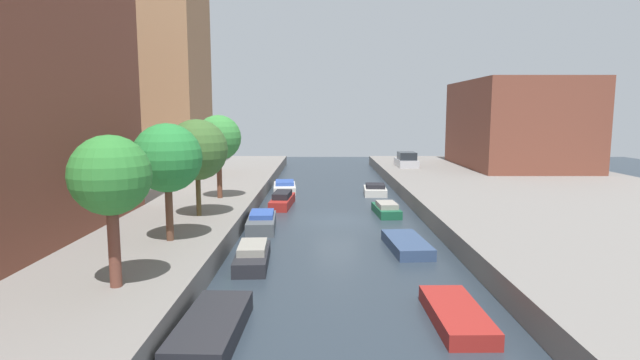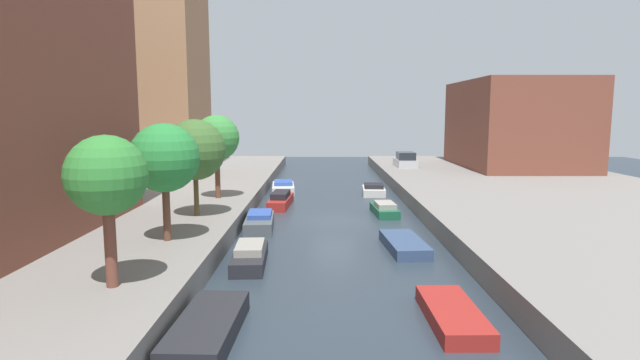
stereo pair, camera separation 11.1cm
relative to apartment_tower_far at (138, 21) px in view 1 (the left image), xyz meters
The scene contains 19 objects.
ground_plane 25.65m from the apartment_tower_far, 42.25° to the right, with size 84.00×84.00×0.00m, color #28333D.
quay_left 19.73m from the apartment_tower_far, 86.06° to the right, with size 20.00×64.00×1.00m, color gray.
quay_right 36.73m from the apartment_tower_far, 25.12° to the right, with size 20.00×64.00×1.00m, color gray.
apartment_tower_far is the anchor object (origin of this frame).
low_block_right 35.51m from the apartment_tower_far, ahead, with size 10.00×14.73×8.24m, color brown.
street_tree_0 31.44m from the apartment_tower_far, 72.82° to the right, with size 2.39×2.39×4.61m.
street_tree_1 26.44m from the apartment_tower_far, 68.99° to the right, with size 2.80×2.80×4.82m.
street_tree_2 22.23m from the apartment_tower_far, 63.88° to the right, with size 3.08×3.08×4.92m.
street_tree_3 17.93m from the apartment_tower_far, 54.97° to the right, with size 2.77×2.77×5.09m.
parked_car 27.02m from the apartment_tower_far, 13.16° to the left, with size 1.83×4.05×1.43m.
moored_boat_left_1 35.10m from the apartment_tower_far, 68.20° to the right, with size 1.75×4.34×0.61m.
moored_boat_left_2 29.48m from the apartment_tower_far, 62.14° to the right, with size 1.48×3.84×0.87m.
moored_boat_left_3 24.63m from the apartment_tower_far, 54.80° to the right, with size 1.65×3.84×0.92m.
moored_boat_left_4 20.98m from the apartment_tower_far, 39.11° to the right, with size 1.52×4.44×1.00m.
moored_boat_left_5 18.56m from the apartment_tower_far, 16.94° to the right, with size 2.01×4.26×0.82m.
moored_boat_right_1 37.30m from the apartment_tower_far, 56.60° to the right, with size 1.50×3.86×0.49m.
moored_boat_right_2 31.35m from the apartment_tower_far, 47.70° to the right, with size 1.88×4.10×0.50m.
moored_boat_right_3 26.75m from the apartment_tower_far, 34.18° to the right, with size 1.51×3.45×0.81m.
moored_boat_right_4 24.10m from the apartment_tower_far, 15.62° to the right, with size 1.80×3.12×0.85m.
Camera 1 is at (-0.95, -28.87, 6.25)m, focal length 28.34 mm.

